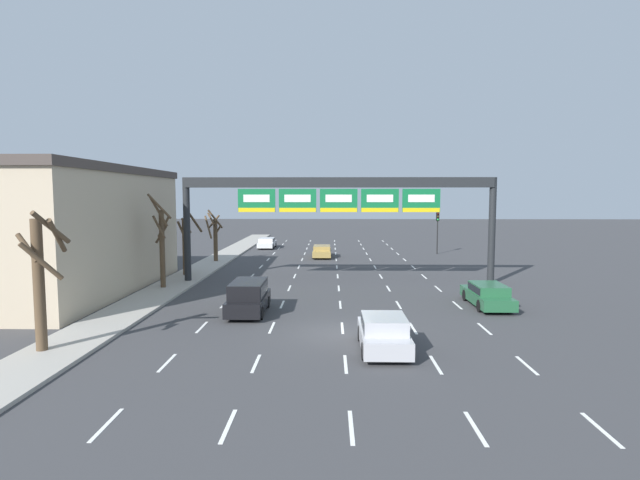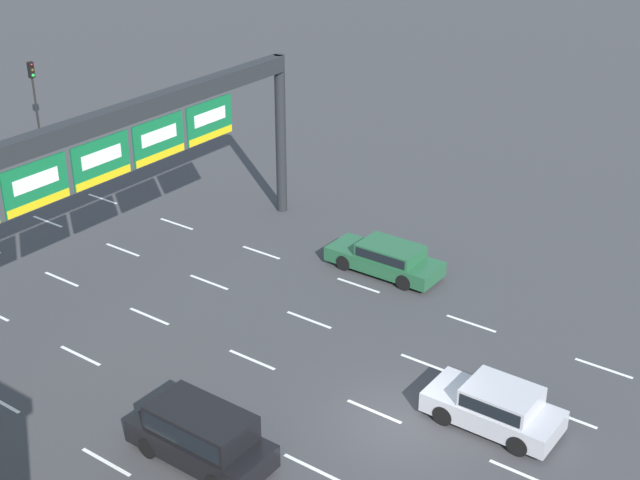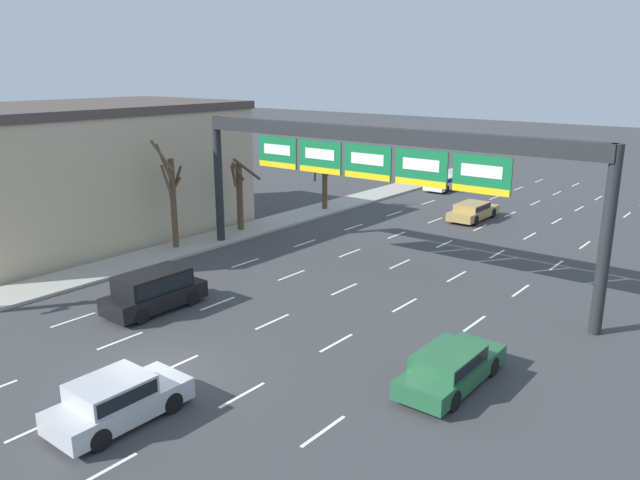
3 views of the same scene
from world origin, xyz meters
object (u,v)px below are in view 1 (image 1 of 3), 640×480
object	(u,v)px
car_gold	(322,251)
car_white	(267,242)
tree_bare_second	(162,241)
suv_black	(248,295)
sign_gantry	(339,196)
car_green	(488,294)
traffic_light_near_gantry	(438,224)
tree_bare_closest	(40,276)
car_silver	(384,332)
tree_bare_third	(215,235)
tree_bare_furthest	(186,243)

from	to	relation	value
car_gold	car_white	bearing A→B (deg)	127.35
tree_bare_second	suv_black	bearing A→B (deg)	-44.11
sign_gantry	car_green	distance (m)	12.25
suv_black	car_white	bearing A→B (deg)	95.57
tree_bare_second	car_white	bearing A→B (deg)	82.28
traffic_light_near_gantry	tree_bare_closest	world-z (taller)	tree_bare_closest
car_silver	traffic_light_near_gantry	size ratio (longest dim) A/B	0.93
suv_black	car_gold	size ratio (longest dim) A/B	0.93
car_gold	tree_bare_third	world-z (taller)	tree_bare_third
suv_black	car_white	size ratio (longest dim) A/B	0.93
tree_bare_furthest	car_gold	bearing A→B (deg)	50.41
suv_black	tree_bare_furthest	bearing A→B (deg)	119.59
car_gold	tree_bare_closest	distance (m)	32.66
car_gold	car_white	xyz separation A→B (m)	(-6.63, 8.69, 0.00)
tree_bare_furthest	car_green	bearing A→B (deg)	-26.61
suv_black	tree_bare_second	size ratio (longest dim) A/B	0.72
car_gold	tree_bare_second	distance (m)	20.37
car_gold	car_white	size ratio (longest dim) A/B	1.00
car_green	tree_bare_closest	xyz separation A→B (m)	(-19.91, -8.78, 2.38)
tree_bare_closest	traffic_light_near_gantry	bearing A→B (deg)	56.55
suv_black	tree_bare_furthest	distance (m)	13.61
traffic_light_near_gantry	car_gold	bearing A→B (deg)	-165.52
car_white	traffic_light_near_gantry	xyz separation A→B (m)	(18.79, -5.54, 2.50)
sign_gantry	car_white	size ratio (longest dim) A/B	4.62
car_green	tree_bare_closest	distance (m)	21.89
sign_gantry	car_white	xyz separation A→B (m)	(-8.04, 23.46, -5.44)
car_green	tree_bare_third	size ratio (longest dim) A/B	1.00
sign_gantry	tree_bare_third	bearing A→B (deg)	136.45
car_gold	tree_bare_closest	xyz separation A→B (m)	(-10.32, -30.89, 2.43)
suv_black	tree_bare_second	distance (m)	9.64
sign_gantry	car_silver	bearing A→B (deg)	-84.22
sign_gantry	tree_bare_closest	xyz separation A→B (m)	(-11.72, -16.12, -3.02)
traffic_light_near_gantry	tree_bare_third	distance (m)	23.15
sign_gantry	tree_bare_third	world-z (taller)	sign_gantry
tree_bare_second	car_silver	bearing A→B (deg)	-44.06
traffic_light_near_gantry	tree_bare_furthest	bearing A→B (deg)	-145.39
tree_bare_third	tree_bare_furthest	distance (m)	8.15
car_green	tree_bare_furthest	distance (m)	22.12
suv_black	tree_bare_second	xyz separation A→B (m)	(-6.73, 6.52, 2.23)
tree_bare_second	tree_bare_furthest	bearing A→B (deg)	89.36
car_green	car_silver	bearing A→B (deg)	-129.38
tree_bare_closest	car_gold	bearing A→B (deg)	71.53
car_white	tree_bare_closest	distance (m)	39.82
tree_bare_second	tree_bare_third	bearing A→B (deg)	88.50
car_white	tree_bare_closest	world-z (taller)	tree_bare_closest
tree_bare_furthest	sign_gantry	bearing A→B (deg)	-12.41
suv_black	tree_bare_closest	size ratio (longest dim) A/B	0.80
suv_black	tree_bare_furthest	xyz separation A→B (m)	(-6.67, 11.75, 1.62)
car_silver	car_green	bearing A→B (deg)	50.62
traffic_light_near_gantry	tree_bare_third	bearing A→B (deg)	-161.79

